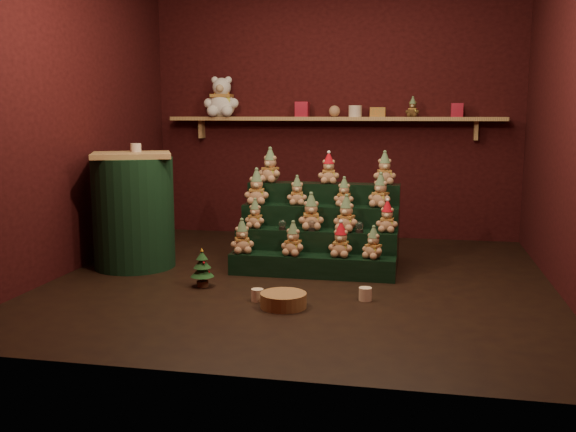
% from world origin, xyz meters
% --- Properties ---
extents(ground, '(4.00, 4.00, 0.00)m').
position_xyz_m(ground, '(0.00, 0.00, 0.00)').
color(ground, black).
rests_on(ground, ground).
extents(back_wall, '(4.00, 0.10, 2.80)m').
position_xyz_m(back_wall, '(0.00, 2.05, 1.40)').
color(back_wall, black).
rests_on(back_wall, ground).
extents(front_wall, '(4.00, 0.10, 2.80)m').
position_xyz_m(front_wall, '(0.00, -2.05, 1.40)').
color(front_wall, black).
rests_on(front_wall, ground).
extents(left_wall, '(0.10, 4.00, 2.80)m').
position_xyz_m(left_wall, '(-2.05, 0.00, 1.40)').
color(left_wall, black).
rests_on(left_wall, ground).
extents(back_shelf, '(3.60, 0.26, 0.24)m').
position_xyz_m(back_shelf, '(0.00, 1.87, 1.29)').
color(back_shelf, tan).
rests_on(back_shelf, ground).
extents(riser_tier_front, '(1.40, 0.22, 0.18)m').
position_xyz_m(riser_tier_front, '(0.07, 0.13, 0.09)').
color(riser_tier_front, black).
rests_on(riser_tier_front, ground).
extents(riser_tier_midfront, '(1.40, 0.22, 0.36)m').
position_xyz_m(riser_tier_midfront, '(0.07, 0.35, 0.18)').
color(riser_tier_midfront, black).
rests_on(riser_tier_midfront, ground).
extents(riser_tier_midback, '(1.40, 0.22, 0.54)m').
position_xyz_m(riser_tier_midback, '(0.07, 0.57, 0.27)').
color(riser_tier_midback, black).
rests_on(riser_tier_midback, ground).
extents(riser_tier_back, '(1.40, 0.22, 0.72)m').
position_xyz_m(riser_tier_back, '(0.07, 0.79, 0.36)').
color(riser_tier_back, black).
rests_on(riser_tier_back, ground).
extents(teddy_0, '(0.25, 0.24, 0.28)m').
position_xyz_m(teddy_0, '(-0.53, 0.12, 0.32)').
color(teddy_0, '#A77B5C').
rests_on(teddy_0, riser_tier_front).
extents(teddy_1, '(0.23, 0.22, 0.28)m').
position_xyz_m(teddy_1, '(-0.09, 0.12, 0.32)').
color(teddy_1, '#A77B5C').
rests_on(teddy_1, riser_tier_front).
extents(teddy_2, '(0.22, 0.20, 0.28)m').
position_xyz_m(teddy_2, '(0.31, 0.14, 0.32)').
color(teddy_2, '#A77B5C').
rests_on(teddy_2, riser_tier_front).
extents(teddy_3, '(0.24, 0.24, 0.26)m').
position_xyz_m(teddy_3, '(0.58, 0.13, 0.31)').
color(teddy_3, '#A77B5C').
rests_on(teddy_3, riser_tier_front).
extents(teddy_4, '(0.20, 0.18, 0.25)m').
position_xyz_m(teddy_4, '(-0.47, 0.35, 0.49)').
color(teddy_4, '#A77B5C').
rests_on(teddy_4, riser_tier_midfront).
extents(teddy_5, '(0.26, 0.24, 0.31)m').
position_xyz_m(teddy_5, '(0.02, 0.36, 0.51)').
color(teddy_5, '#A77B5C').
rests_on(teddy_5, riser_tier_midfront).
extents(teddy_6, '(0.26, 0.24, 0.30)m').
position_xyz_m(teddy_6, '(0.33, 0.35, 0.51)').
color(teddy_6, '#A77B5C').
rests_on(teddy_6, riser_tier_midfront).
extents(teddy_7, '(0.20, 0.18, 0.26)m').
position_xyz_m(teddy_7, '(0.68, 0.37, 0.49)').
color(teddy_7, '#A77B5C').
rests_on(teddy_7, riser_tier_midfront).
extents(teddy_8, '(0.25, 0.23, 0.31)m').
position_xyz_m(teddy_8, '(-0.51, 0.56, 0.70)').
color(teddy_8, '#A77B5C').
rests_on(teddy_8, riser_tier_midback).
extents(teddy_9, '(0.20, 0.19, 0.25)m').
position_xyz_m(teddy_9, '(-0.14, 0.59, 0.67)').
color(teddy_9, '#A77B5C').
rests_on(teddy_9, riser_tier_midback).
extents(teddy_10, '(0.19, 0.18, 0.25)m').
position_xyz_m(teddy_10, '(0.28, 0.58, 0.67)').
color(teddy_10, '#A77B5C').
rests_on(teddy_10, riser_tier_midback).
extents(teddy_11, '(0.27, 0.25, 0.29)m').
position_xyz_m(teddy_11, '(0.60, 0.59, 0.69)').
color(teddy_11, '#A77B5C').
rests_on(teddy_11, riser_tier_midback).
extents(teddy_12, '(0.27, 0.25, 0.31)m').
position_xyz_m(teddy_12, '(-0.43, 0.78, 0.88)').
color(teddy_12, '#A77B5C').
rests_on(teddy_12, riser_tier_back).
extents(teddy_13, '(0.22, 0.20, 0.27)m').
position_xyz_m(teddy_13, '(0.12, 0.77, 0.86)').
color(teddy_13, '#A77B5C').
rests_on(teddy_13, riser_tier_back).
extents(teddy_14, '(0.24, 0.22, 0.29)m').
position_xyz_m(teddy_14, '(0.62, 0.81, 0.86)').
color(teddy_14, '#A77B5C').
rests_on(teddy_14, riser_tier_back).
extents(snow_globe_a, '(0.06, 0.06, 0.09)m').
position_xyz_m(snow_globe_a, '(-0.22, 0.29, 0.40)').
color(snow_globe_a, black).
rests_on(snow_globe_a, riser_tier_midfront).
extents(snow_globe_b, '(0.07, 0.07, 0.09)m').
position_xyz_m(snow_globe_b, '(0.04, 0.29, 0.41)').
color(snow_globe_b, black).
rests_on(snow_globe_b, riser_tier_midfront).
extents(snow_globe_c, '(0.07, 0.07, 0.09)m').
position_xyz_m(snow_globe_c, '(0.45, 0.29, 0.41)').
color(snow_globe_c, black).
rests_on(snow_globe_c, riser_tier_midfront).
extents(side_table, '(0.83, 0.77, 1.02)m').
position_xyz_m(side_table, '(-1.54, 0.17, 0.50)').
color(side_table, tan).
rests_on(side_table, ground).
extents(table_ornament, '(0.09, 0.09, 0.08)m').
position_xyz_m(table_ornament, '(-1.54, 0.27, 1.06)').
color(table_ornament, beige).
rests_on(table_ornament, side_table).
extents(mini_christmas_tree, '(0.18, 0.18, 0.31)m').
position_xyz_m(mini_christmas_tree, '(-0.73, -0.36, 0.15)').
color(mini_christmas_tree, '#472A19').
rests_on(mini_christmas_tree, ground).
extents(mug_left, '(0.09, 0.09, 0.09)m').
position_xyz_m(mug_left, '(-0.20, -0.66, 0.05)').
color(mug_left, beige).
rests_on(mug_left, ground).
extents(mug_right, '(0.10, 0.10, 0.10)m').
position_xyz_m(mug_right, '(0.57, -0.48, 0.05)').
color(mug_right, beige).
rests_on(mug_right, ground).
extents(wicker_basket, '(0.37, 0.37, 0.10)m').
position_xyz_m(wicker_basket, '(0.01, -0.77, 0.05)').
color(wicker_basket, '#98673D').
rests_on(wicker_basket, ground).
extents(white_bear, '(0.42, 0.38, 0.55)m').
position_xyz_m(white_bear, '(-1.23, 1.84, 1.59)').
color(white_bear, white).
rests_on(white_bear, back_shelf).
extents(brown_bear, '(0.16, 0.15, 0.20)m').
position_xyz_m(brown_bear, '(0.85, 1.84, 1.42)').
color(brown_bear, '#4B3119').
rests_on(brown_bear, back_shelf).
extents(gift_tin_red_a, '(0.14, 0.14, 0.16)m').
position_xyz_m(gift_tin_red_a, '(-0.33, 1.85, 1.40)').
color(gift_tin_red_a, maroon).
rests_on(gift_tin_red_a, back_shelf).
extents(gift_tin_cream, '(0.14, 0.14, 0.12)m').
position_xyz_m(gift_tin_cream, '(0.25, 1.85, 1.38)').
color(gift_tin_cream, beige).
rests_on(gift_tin_cream, back_shelf).
extents(gift_tin_red_b, '(0.12, 0.12, 0.14)m').
position_xyz_m(gift_tin_red_b, '(1.29, 1.85, 1.39)').
color(gift_tin_red_b, maroon).
rests_on(gift_tin_red_b, back_shelf).
extents(shelf_plush_ball, '(0.12, 0.12, 0.12)m').
position_xyz_m(shelf_plush_ball, '(0.03, 1.85, 1.38)').
color(shelf_plush_ball, '#A77B5C').
rests_on(shelf_plush_ball, back_shelf).
extents(scarf_gift_box, '(0.16, 0.10, 0.10)m').
position_xyz_m(scarf_gift_box, '(0.48, 1.85, 1.37)').
color(scarf_gift_box, orange).
rests_on(scarf_gift_box, back_shelf).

